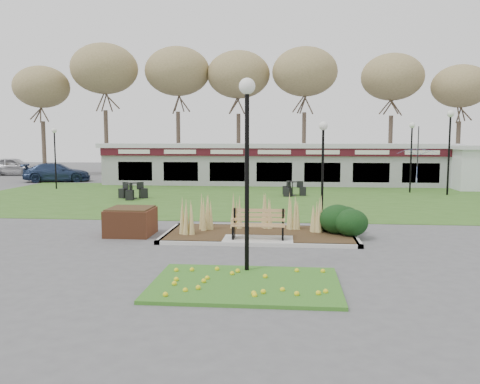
# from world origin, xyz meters

# --- Properties ---
(ground) EXTENTS (100.00, 100.00, 0.00)m
(ground) POSITION_xyz_m (0.00, 0.00, 0.00)
(ground) COLOR #515154
(ground) RESTS_ON ground
(lawn) EXTENTS (34.00, 16.00, 0.02)m
(lawn) POSITION_xyz_m (0.00, 12.00, 0.01)
(lawn) COLOR #335C1D
(lawn) RESTS_ON ground
(flower_bed) EXTENTS (4.20, 3.00, 0.16)m
(flower_bed) POSITION_xyz_m (0.00, -4.60, 0.07)
(flower_bed) COLOR #27681D
(flower_bed) RESTS_ON ground
(planting_bed) EXTENTS (6.75, 3.40, 1.27)m
(planting_bed) POSITION_xyz_m (1.27, 1.35, 0.37)
(planting_bed) COLOR #302513
(planting_bed) RESTS_ON ground
(park_bench) EXTENTS (1.70, 0.66, 0.93)m
(park_bench) POSITION_xyz_m (0.00, 0.25, 0.59)
(park_bench) COLOR #A4874A
(park_bench) RESTS_ON ground
(brick_planter) EXTENTS (1.50, 1.50, 0.95)m
(brick_planter) POSITION_xyz_m (-4.40, 1.00, 0.48)
(brick_planter) COLOR brown
(brick_planter) RESTS_ON ground
(food_pavilion) EXTENTS (24.60, 3.40, 2.90)m
(food_pavilion) POSITION_xyz_m (0.00, 19.96, 1.48)
(food_pavilion) COLOR gray
(food_pavilion) RESTS_ON ground
(tree_backdrop) EXTENTS (47.24, 5.24, 10.36)m
(tree_backdrop) POSITION_xyz_m (0.00, 28.00, 8.36)
(tree_backdrop) COLOR #47382B
(tree_backdrop) RESTS_ON ground
(lamp_post_near_left) EXTENTS (0.39, 0.39, 4.72)m
(lamp_post_near_left) POSITION_xyz_m (-0.06, -3.50, 3.44)
(lamp_post_near_left) COLOR black
(lamp_post_near_left) RESTS_ON ground
(lamp_post_near_right) EXTENTS (0.32, 0.32, 3.90)m
(lamp_post_near_right) POSITION_xyz_m (2.19, 3.20, 2.84)
(lamp_post_near_right) COLOR black
(lamp_post_near_right) RESTS_ON ground
(lamp_post_mid_right) EXTENTS (0.35, 0.35, 4.21)m
(lamp_post_mid_right) POSITION_xyz_m (8.24, 15.55, 3.07)
(lamp_post_mid_right) COLOR black
(lamp_post_mid_right) RESTS_ON ground
(lamp_post_far_right) EXTENTS (0.40, 0.40, 4.86)m
(lamp_post_far_right) POSITION_xyz_m (10.09, 14.46, 3.54)
(lamp_post_far_right) COLOR black
(lamp_post_far_right) RESTS_ON ground
(lamp_post_far_left) EXTENTS (0.33, 0.33, 3.92)m
(lamp_post_far_left) POSITION_xyz_m (-14.00, 15.74, 2.86)
(lamp_post_far_left) COLOR black
(lamp_post_far_left) RESTS_ON ground
(bistro_set_a) EXTENTS (1.35, 1.51, 0.80)m
(bistro_set_a) POSITION_xyz_m (1.18, 13.26, 0.29)
(bistro_set_a) COLOR black
(bistro_set_a) RESTS_ON ground
(bistro_set_b) EXTENTS (1.62, 1.49, 0.86)m
(bistro_set_b) POSITION_xyz_m (-7.46, 10.93, 0.31)
(bistro_set_b) COLOR black
(bistro_set_b) RESTS_ON ground
(patio_umbrella) EXTENTS (2.32, 2.36, 2.82)m
(patio_umbrella) POSITION_xyz_m (8.00, 13.00, 1.79)
(patio_umbrella) COLOR black
(patio_umbrella) RESTS_ON ground
(car_silver) EXTENTS (4.86, 2.54, 1.58)m
(car_silver) POSITION_xyz_m (-23.23, 27.00, 0.79)
(car_silver) COLOR #A7A6AB
(car_silver) RESTS_ON ground
(car_black) EXTENTS (4.26, 2.31, 1.33)m
(car_black) POSITION_xyz_m (-8.09, 23.15, 0.67)
(car_black) COLOR black
(car_black) RESTS_ON ground
(car_blue) EXTENTS (5.20, 3.28, 1.40)m
(car_blue) POSITION_xyz_m (-16.41, 21.00, 0.70)
(car_blue) COLOR navy
(car_blue) RESTS_ON ground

